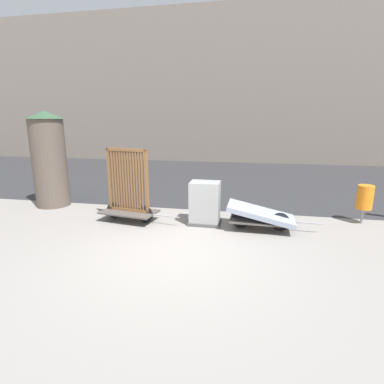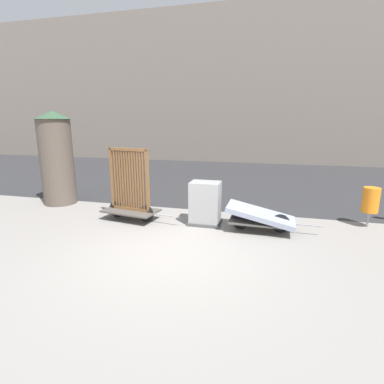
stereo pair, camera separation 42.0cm
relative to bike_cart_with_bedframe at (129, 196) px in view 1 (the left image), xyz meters
The scene contains 8 objects.
ground_plane 2.51m from the bike_cart_with_bedframe, 46.40° to the right, with size 60.00×60.00×0.00m, color gray.
road_strip 6.79m from the bike_cart_with_bedframe, 75.69° to the left, with size 56.00×10.51×0.01m.
building_facade 14.44m from the bike_cart_with_bedframe, 83.10° to the left, with size 48.00×4.00×9.14m.
bike_cart_with_bedframe is the anchor object (origin of this frame).
bike_cart_with_mattress 3.36m from the bike_cart_with_bedframe, ahead, with size 2.22×0.87×0.63m.
utility_cabinet 1.98m from the bike_cart_with_bedframe, ahead, with size 0.80×0.61×1.09m.
trash_bin 5.99m from the bike_cart_with_bedframe, ahead, with size 0.38×0.38×0.99m.
advertising_column 3.15m from the bike_cart_with_bedframe, 161.98° to the left, with size 1.10×1.10×2.85m.
Camera 1 is at (1.38, -5.28, 2.57)m, focal length 28.00 mm.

